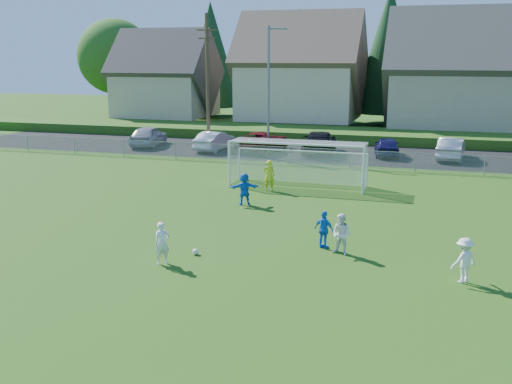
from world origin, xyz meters
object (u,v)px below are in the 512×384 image
goalkeeper (269,175)px  car_d (319,142)px  car_c (263,141)px  car_e (387,147)px  soccer_ball (195,252)px  soccer_goal (299,156)px  car_f (451,148)px  car_a (148,136)px  car_b (215,141)px  player_white_a (162,243)px  player_blue_a (324,230)px  player_white_c (464,260)px  player_blue_b (244,189)px  player_white_b (342,234)px

goalkeeper → car_d: size_ratio=0.30×
car_c → car_e: 9.02m
soccer_ball → car_e: (4.78, 23.84, 0.58)m
soccer_ball → soccer_goal: bearing=85.7°
car_f → car_c: bearing=6.7°
car_a → car_b: 5.80m
soccer_ball → player_white_a: player_white_a is taller
soccer_goal → soccer_ball: bearing=-94.3°
player_blue_a → car_c: 22.97m
player_white_c → car_b: 28.44m
soccer_ball → car_d: car_d is taller
goalkeeper → car_e: goalkeeper is taller
player_blue_b → car_c: player_blue_b is taller
player_blue_b → car_b: (-7.26, 15.26, -0.06)m
car_f → soccer_goal: bearing=59.2°
player_white_b → car_d: size_ratio=0.27×
soccer_ball → player_white_b: player_white_b is taller
player_white_a → car_d: bearing=45.8°
player_blue_b → car_f: bearing=-148.6°
player_white_c → player_blue_a: 5.27m
player_blue_a → car_b: size_ratio=0.33×
player_white_a → player_blue_a: 5.98m
player_white_b → car_a: size_ratio=0.32×
car_f → player_blue_a: bearing=82.7°
player_white_c → player_blue_a: player_white_c is taller
player_white_b → player_white_c: (4.11, -1.58, -0.02)m
car_c → player_blue_a: bearing=119.6°
player_blue_a → car_b: (-12.12, 20.73, 0.01)m
player_blue_a → player_blue_b: player_blue_b is taller
player_white_c → player_white_a: bearing=-33.5°
player_blue_b → car_b: bearing=-92.4°
soccer_ball → player_blue_b: size_ratio=0.14×
player_blue_b → goalkeeper: bearing=-123.4°
goalkeeper → player_blue_b: bearing=69.7°
player_white_c → car_f: (-0.02, 23.79, 0.03)m
player_white_a → car_a: car_a is taller
player_white_b → player_blue_a: size_ratio=1.05×
car_a → car_f: (22.70, 0.39, -0.05)m
car_e → soccer_ball: bearing=71.2°
goalkeeper → car_d: bearing=-105.7°
player_blue_a → car_d: bearing=-54.4°
car_a → car_b: car_a is taller
player_blue_b → goalkeeper: goalkeeper is taller
player_white_c → player_blue_b: bearing=-78.5°
car_a → car_d: 13.55m
player_white_b → player_blue_b: bearing=154.1°
car_f → player_white_a: bearing=73.8°
goalkeeper → car_f: bearing=-140.6°
player_blue_b → car_d: (0.52, 16.22, 0.03)m
car_e → car_f: bearing=171.4°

